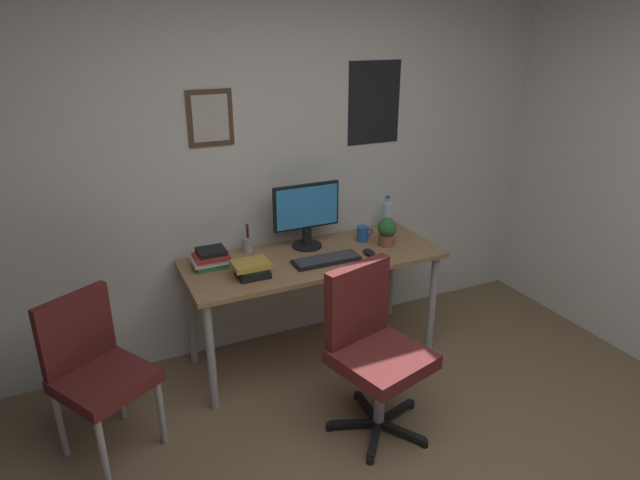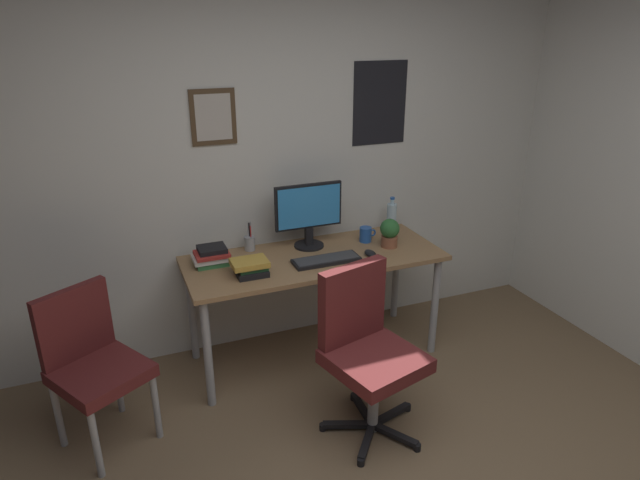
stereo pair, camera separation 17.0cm
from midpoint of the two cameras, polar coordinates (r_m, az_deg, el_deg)
The scene contains 13 objects.
wall_back at distance 3.69m, azimuth -6.57°, elevation 8.29°, with size 4.40×0.10×2.60m.
desk at distance 3.57m, azimuth -2.04°, elevation -2.91°, with size 1.66×0.66×0.74m.
office_chair at distance 3.04m, azimuth 3.77°, elevation -10.59°, with size 0.58×0.59×0.95m.
side_chair at distance 3.15m, azimuth -23.83°, elevation -11.96°, with size 0.58×0.58×0.88m.
monitor at distance 3.61m, azimuth -2.77°, elevation 2.82°, with size 0.46×0.20×0.43m.
keyboard at distance 3.46m, azimuth -0.76°, elevation -2.09°, with size 0.43×0.15×0.03m.
computer_mouse at distance 3.56m, azimuth 3.78°, elevation -1.30°, with size 0.06×0.11×0.04m.
water_bottle at distance 3.99m, azimuth 5.75°, elevation 2.54°, with size 0.07×0.07×0.25m.
coffee_mug_near at distance 3.78m, azimuth 3.19°, elevation 0.66°, with size 0.12×0.08×0.10m.
potted_plant at distance 3.70m, azimuth 5.67°, elevation 0.96°, with size 0.13×0.13×0.20m.
pen_cup at distance 3.64m, azimuth -8.87°, elevation -0.41°, with size 0.07×0.07×0.20m.
book_stack_left at distance 3.45m, azimuth -12.70°, elevation -1.92°, with size 0.22×0.18×0.11m.
book_stack_right at distance 3.29m, azimuth -8.57°, elevation -2.96°, with size 0.22×0.18×0.09m.
Camera 1 is at (-1.20, -1.22, 2.15)m, focal length 30.76 mm.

